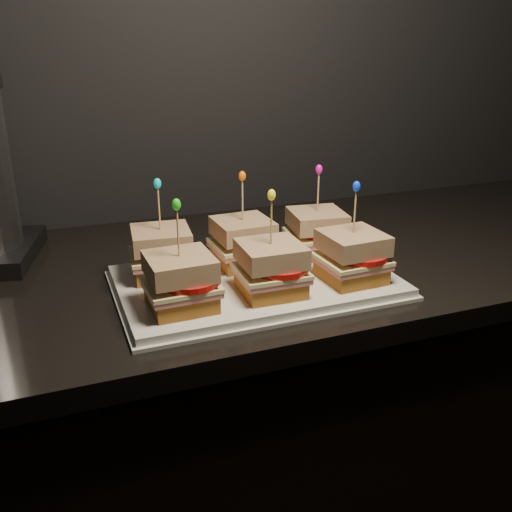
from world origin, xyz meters
name	(u,v)px	position (x,y,z in m)	size (l,w,h in m)	color
cabinet	(340,439)	(0.78, 1.69, 0.44)	(2.60, 0.60, 0.88)	black
granite_slab	(352,252)	(0.78, 1.69, 0.89)	(2.64, 0.64, 0.04)	black
platter	(256,282)	(0.53, 1.57, 0.92)	(0.44, 0.27, 0.02)	silver
platter_rim	(256,286)	(0.53, 1.57, 0.91)	(0.45, 0.28, 0.01)	silver
sandwich_0_bread_bot	(163,268)	(0.39, 1.63, 0.94)	(0.09, 0.09, 0.02)	brown
sandwich_0_ham	(162,259)	(0.39, 1.63, 0.96)	(0.10, 0.09, 0.01)	#C16C60
sandwich_0_cheese	(162,255)	(0.39, 1.63, 0.97)	(0.10, 0.10, 0.01)	#F6E9A0
sandwich_0_tomato	(170,251)	(0.40, 1.62, 0.97)	(0.09, 0.09, 0.01)	red
sandwich_0_bread_top	(161,239)	(0.39, 1.63, 0.99)	(0.09, 0.09, 0.03)	brown
sandwich_0_pick	(159,211)	(0.39, 1.63, 1.04)	(0.00, 0.00, 0.09)	tan
sandwich_0_frill	(157,183)	(0.39, 1.63, 1.08)	(0.01, 0.01, 0.02)	#11BECB
sandwich_1_bread_bot	(243,257)	(0.53, 1.63, 0.94)	(0.09, 0.09, 0.02)	brown
sandwich_1_ham	(243,248)	(0.53, 1.63, 0.96)	(0.10, 0.09, 0.01)	#C16C60
sandwich_1_cheese	(243,244)	(0.53, 1.63, 0.97)	(0.10, 0.10, 0.01)	#F6E9A0
sandwich_1_tomato	(251,240)	(0.54, 1.62, 0.97)	(0.09, 0.09, 0.01)	red
sandwich_1_bread_top	(243,229)	(0.53, 1.63, 0.99)	(0.09, 0.09, 0.03)	brown
sandwich_1_pick	(242,203)	(0.53, 1.63, 1.04)	(0.00, 0.00, 0.09)	tan
sandwich_1_frill	(242,176)	(0.53, 1.63, 1.08)	(0.01, 0.01, 0.02)	#EF5E07
sandwich_2_bread_bot	(316,247)	(0.67, 1.63, 0.94)	(0.09, 0.09, 0.02)	brown
sandwich_2_ham	(316,238)	(0.67, 1.63, 0.96)	(0.10, 0.09, 0.01)	#C16C60
sandwich_2_cheese	(316,235)	(0.67, 1.63, 0.97)	(0.10, 0.10, 0.01)	#F6E9A0
sandwich_2_tomato	(324,231)	(0.68, 1.62, 0.97)	(0.09, 0.09, 0.01)	red
sandwich_2_bread_top	(317,220)	(0.67, 1.63, 0.99)	(0.09, 0.09, 0.03)	brown
sandwich_2_pick	(318,195)	(0.67, 1.63, 1.04)	(0.00, 0.00, 0.09)	tan
sandwich_2_frill	(319,169)	(0.67, 1.63, 1.08)	(0.01, 0.01, 0.02)	#CD0F90
sandwich_3_bread_bot	(181,299)	(0.39, 1.50, 0.94)	(0.09, 0.09, 0.02)	brown
sandwich_3_ham	(181,289)	(0.39, 1.50, 0.96)	(0.10, 0.09, 0.01)	#C16C60
sandwich_3_cheese	(181,284)	(0.39, 1.50, 0.97)	(0.10, 0.10, 0.01)	#F6E9A0
sandwich_3_tomato	(190,280)	(0.40, 1.50, 0.97)	(0.09, 0.09, 0.01)	red
sandwich_3_bread_top	(180,266)	(0.39, 1.50, 0.99)	(0.09, 0.09, 0.03)	brown
sandwich_3_pick	(178,236)	(0.39, 1.50, 1.04)	(0.00, 0.00, 0.09)	tan
sandwich_3_frill	(176,204)	(0.39, 1.50, 1.08)	(0.01, 0.01, 0.02)	green
sandwich_4_bread_bot	(271,285)	(0.53, 1.50, 0.94)	(0.09, 0.09, 0.02)	brown
sandwich_4_ham	(271,275)	(0.53, 1.50, 0.96)	(0.10, 0.09, 0.01)	#C16C60
sandwich_4_cheese	(271,271)	(0.53, 1.50, 0.97)	(0.10, 0.10, 0.01)	#F6E9A0
sandwich_4_tomato	(280,266)	(0.54, 1.50, 0.97)	(0.09, 0.09, 0.01)	red
sandwich_4_bread_top	(271,254)	(0.53, 1.50, 0.99)	(0.09, 0.09, 0.03)	brown
sandwich_4_pick	(271,225)	(0.53, 1.50, 1.04)	(0.00, 0.00, 0.09)	tan
sandwich_4_frill	(272,195)	(0.53, 1.50, 1.08)	(0.01, 0.01, 0.02)	yellow
sandwich_5_bread_bot	(351,272)	(0.67, 1.50, 0.94)	(0.09, 0.09, 0.02)	brown
sandwich_5_ham	(352,263)	(0.67, 1.50, 0.96)	(0.10, 0.09, 0.01)	#C16C60
sandwich_5_cheese	(352,259)	(0.67, 1.50, 0.97)	(0.10, 0.10, 0.01)	#F6E9A0
sandwich_5_tomato	(361,255)	(0.68, 1.50, 0.97)	(0.09, 0.09, 0.01)	red
sandwich_5_bread_top	(353,242)	(0.67, 1.50, 0.99)	(0.09, 0.09, 0.03)	brown
sandwich_5_pick	(355,215)	(0.67, 1.50, 1.04)	(0.00, 0.00, 0.09)	tan
sandwich_5_frill	(357,186)	(0.67, 1.50, 1.08)	(0.01, 0.01, 0.02)	#0E33D7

